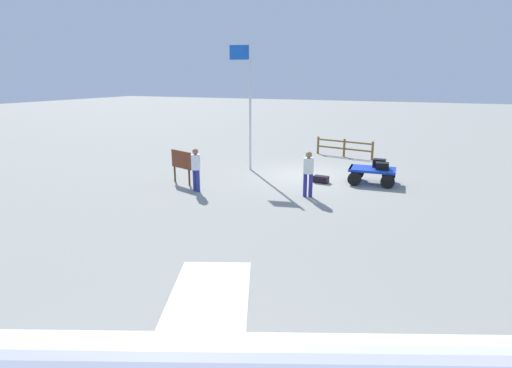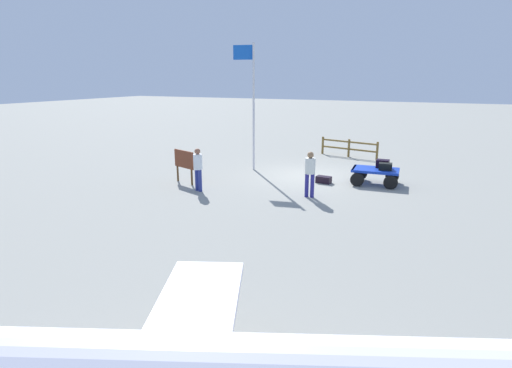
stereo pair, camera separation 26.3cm
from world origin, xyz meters
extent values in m
plane|color=gray|center=(0.00, 0.00, 0.00)|extent=(120.00, 120.00, 0.00)
cube|color=#1233B1|center=(-2.85, 0.16, 0.58)|extent=(1.87, 1.25, 0.10)
cube|color=#1233B1|center=(-2.00, 0.21, 0.58)|extent=(0.15, 1.08, 0.10)
cylinder|color=black|center=(-2.26, 0.78, 0.27)|extent=(0.54, 0.15, 0.53)
cylinder|color=black|center=(-2.19, -0.38, 0.27)|extent=(0.54, 0.15, 0.53)
cylinder|color=black|center=(-3.52, 0.70, 0.27)|extent=(0.54, 0.15, 0.53)
cylinder|color=black|center=(-3.44, -0.47, 0.27)|extent=(0.54, 0.15, 0.53)
cube|color=black|center=(-3.23, 0.22, 0.77)|extent=(0.54, 0.43, 0.27)
cube|color=black|center=(-3.06, -0.19, 0.80)|extent=(0.50, 0.39, 0.32)
cube|color=black|center=(-0.93, 0.83, 0.14)|extent=(0.63, 0.41, 0.27)
cylinder|color=navy|center=(-1.10, 3.01, 0.43)|extent=(0.14, 0.14, 0.87)
cylinder|color=navy|center=(-0.90, 3.03, 0.43)|extent=(0.14, 0.14, 0.87)
cylinder|color=silver|center=(-1.00, 3.02, 1.15)|extent=(0.40, 0.40, 0.56)
sphere|color=#956F4A|center=(-1.00, 3.02, 1.54)|extent=(0.23, 0.23, 0.23)
cylinder|color=navy|center=(2.97, 4.01, 0.42)|extent=(0.14, 0.14, 0.84)
cylinder|color=navy|center=(3.16, 3.94, 0.42)|extent=(0.14, 0.14, 0.84)
cylinder|color=white|center=(3.07, 3.98, 1.13)|extent=(0.43, 0.43, 0.57)
sphere|color=#915B43|center=(3.07, 3.98, 1.52)|extent=(0.22, 0.22, 0.22)
cylinder|color=silver|center=(2.72, -0.24, 2.83)|extent=(0.10, 0.10, 5.66)
cube|color=blue|center=(3.23, -0.24, 5.25)|extent=(0.90, 0.20, 0.62)
cylinder|color=#4C3319|center=(3.76, 3.37, 0.32)|extent=(0.08, 0.08, 0.64)
cylinder|color=#4C3319|center=(4.67, 3.05, 0.32)|extent=(0.08, 0.08, 0.64)
cube|color=brown|center=(4.22, 3.21, 0.99)|extent=(1.15, 0.46, 0.70)
cylinder|color=brown|center=(-2.17, -4.87, 0.48)|extent=(0.12, 0.12, 0.96)
cylinder|color=brown|center=(-0.63, -5.20, 0.48)|extent=(0.12, 0.12, 0.96)
cylinder|color=brown|center=(0.91, -5.54, 0.48)|extent=(0.12, 0.12, 0.96)
cube|color=brown|center=(-0.63, -5.20, 0.82)|extent=(3.10, 0.75, 0.08)
cube|color=brown|center=(-0.63, -5.20, 0.43)|extent=(3.10, 0.75, 0.08)
camera|label=1|loc=(-4.87, 16.69, 4.18)|focal=28.51mm
camera|label=2|loc=(-5.11, 16.58, 4.18)|focal=28.51mm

